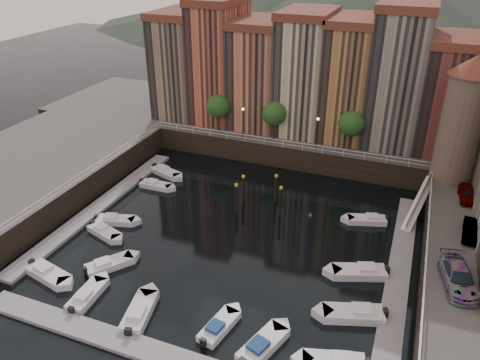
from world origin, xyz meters
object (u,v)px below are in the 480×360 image
at_px(boat_left_0, 48,274).
at_px(car_c, 458,278).
at_px(gangway, 419,201).
at_px(mooring_pilings, 259,195).
at_px(car_b, 471,231).
at_px(boat_left_1, 104,232).
at_px(car_a, 467,195).
at_px(boat_left_2, 115,220).
at_px(corner_tower, 464,118).

distance_m(boat_left_0, car_c, 34.59).
relative_size(gangway, mooring_pilings, 1.64).
xyz_separation_m(gangway, car_b, (4.52, -7.14, 1.74)).
bearing_deg(car_b, car_c, -95.62).
height_order(gangway, boat_left_1, gangway).
distance_m(gangway, car_b, 8.63).
bearing_deg(car_c, car_b, 68.13).
bearing_deg(car_b, car_a, 94.36).
height_order(boat_left_0, car_a, car_a).
bearing_deg(boat_left_2, corner_tower, 11.88).
relative_size(boat_left_1, car_b, 1.09).
xyz_separation_m(corner_tower, mooring_pilings, (-19.51, -9.04, -8.54)).
xyz_separation_m(boat_left_2, car_b, (34.35, 6.02, 3.33)).
xyz_separation_m(mooring_pilings, car_b, (21.13, -2.60, 2.01)).
bearing_deg(boat_left_1, boat_left_2, 114.61).
height_order(corner_tower, car_c, corner_tower).
relative_size(boat_left_1, car_a, 1.12).
distance_m(boat_left_1, car_b, 35.22).
distance_m(mooring_pilings, boat_left_2, 15.83).
relative_size(boat_left_0, boat_left_2, 1.13).
height_order(mooring_pilings, boat_left_0, mooring_pilings).
xyz_separation_m(mooring_pilings, car_c, (19.91, -10.23, 2.13)).
height_order(corner_tower, boat_left_0, corner_tower).
distance_m(corner_tower, boat_left_2, 38.47).
height_order(corner_tower, mooring_pilings, corner_tower).
xyz_separation_m(mooring_pilings, boat_left_1, (-12.95, -10.87, -1.32)).
height_order(boat_left_0, car_c, car_c).
distance_m(boat_left_0, boat_left_1, 7.50).
bearing_deg(corner_tower, boat_left_2, -151.65).
height_order(mooring_pilings, car_c, car_c).
relative_size(car_b, car_c, 0.74).
bearing_deg(corner_tower, mooring_pilings, -155.14).
xyz_separation_m(corner_tower, car_c, (0.40, -19.27, -6.41)).
distance_m(corner_tower, car_c, 20.31).
height_order(boat_left_0, car_b, car_b).
relative_size(car_a, car_c, 0.72).
relative_size(gangway, car_a, 2.14).
bearing_deg(boat_left_2, boat_left_1, -99.68).
bearing_deg(boat_left_0, corner_tower, 52.28).
xyz_separation_m(boat_left_0, car_c, (33.45, 8.12, 3.41)).
relative_size(mooring_pilings, boat_left_1, 1.16).
bearing_deg(boat_left_2, mooring_pilings, 16.64).
bearing_deg(car_b, corner_tower, 101.44).
distance_m(gangway, car_a, 4.75).
xyz_separation_m(corner_tower, boat_left_0, (-33.05, -27.39, -9.82)).
height_order(mooring_pilings, car_a, car_a).
bearing_deg(car_b, boat_left_2, -166.57).
xyz_separation_m(corner_tower, boat_left_2, (-32.72, -17.66, -9.86)).
distance_m(corner_tower, car_a, 8.09).
xyz_separation_m(boat_left_0, car_b, (34.67, 15.75, 3.28)).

